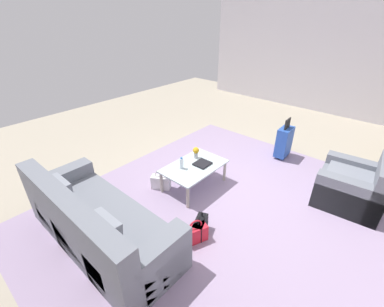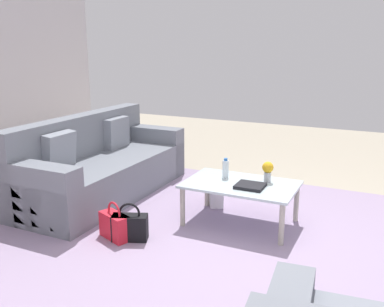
{
  "view_description": "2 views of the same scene",
  "coord_description": "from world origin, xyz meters",
  "px_view_note": "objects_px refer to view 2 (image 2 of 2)",
  "views": [
    {
      "loc": [
        3.17,
        1.9,
        2.69
      ],
      "look_at": [
        0.9,
        -0.11,
        1.01
      ],
      "focal_mm": 24.0,
      "sensor_mm": 36.0,
      "label": 1
    },
    {
      "loc": [
        -0.88,
        3.27,
        1.73
      ],
      "look_at": [
        0.76,
        -0.15,
        0.76
      ],
      "focal_mm": 40.0,
      "sensor_mm": 36.0,
      "label": 2
    }
  ],
  "objects_px": {
    "coffee_table_book": "(250,186)",
    "handbag_white": "(215,193)",
    "flower_vase": "(268,170)",
    "couch": "(98,169)",
    "water_bottle": "(226,169)",
    "handbag_black": "(130,227)",
    "handbag_red": "(115,225)",
    "coffee_table": "(241,188)"
  },
  "relations": [
    {
      "from": "water_bottle",
      "to": "coffee_table_book",
      "type": "bearing_deg",
      "value": 150.64
    },
    {
      "from": "flower_vase",
      "to": "couch",
      "type": "bearing_deg",
      "value": 1.42
    },
    {
      "from": "couch",
      "to": "handbag_white",
      "type": "relative_size",
      "value": 6.45
    },
    {
      "from": "couch",
      "to": "flower_vase",
      "type": "bearing_deg",
      "value": -178.58
    },
    {
      "from": "coffee_table_book",
      "to": "water_bottle",
      "type": "bearing_deg",
      "value": -29.88
    },
    {
      "from": "flower_vase",
      "to": "handbag_black",
      "type": "xyz_separation_m",
      "value": [
        1.0,
        0.94,
        -0.41
      ]
    },
    {
      "from": "water_bottle",
      "to": "handbag_white",
      "type": "height_order",
      "value": "water_bottle"
    },
    {
      "from": "couch",
      "to": "coffee_table_book",
      "type": "height_order",
      "value": "couch"
    },
    {
      "from": "couch",
      "to": "handbag_white",
      "type": "height_order",
      "value": "couch"
    },
    {
      "from": "coffee_table_book",
      "to": "flower_vase",
      "type": "distance_m",
      "value": 0.27
    },
    {
      "from": "water_bottle",
      "to": "handbag_white",
      "type": "relative_size",
      "value": 0.57
    },
    {
      "from": "handbag_black",
      "to": "handbag_red",
      "type": "distance_m",
      "value": 0.14
    },
    {
      "from": "flower_vase",
      "to": "handbag_black",
      "type": "relative_size",
      "value": 0.57
    },
    {
      "from": "handbag_black",
      "to": "handbag_white",
      "type": "distance_m",
      "value": 1.22
    },
    {
      "from": "flower_vase",
      "to": "water_bottle",
      "type": "bearing_deg",
      "value": 6.79
    },
    {
      "from": "handbag_red",
      "to": "handbag_black",
      "type": "bearing_deg",
      "value": -166.2
    },
    {
      "from": "coffee_table_book",
      "to": "handbag_white",
      "type": "bearing_deg",
      "value": -41.01
    },
    {
      "from": "handbag_black",
      "to": "coffee_table_book",
      "type": "bearing_deg",
      "value": -141.78
    },
    {
      "from": "couch",
      "to": "water_bottle",
      "type": "xyz_separation_m",
      "value": [
        -1.6,
        -0.0,
        0.2
      ]
    },
    {
      "from": "coffee_table_book",
      "to": "handbag_black",
      "type": "distance_m",
      "value": 1.18
    },
    {
      "from": "coffee_table_book",
      "to": "handbag_black",
      "type": "bearing_deg",
      "value": 37.7
    },
    {
      "from": "flower_vase",
      "to": "coffee_table_book",
      "type": "bearing_deg",
      "value": 66.5
    },
    {
      "from": "water_bottle",
      "to": "handbag_black",
      "type": "bearing_deg",
      "value": 56.96
    },
    {
      "from": "coffee_table_book",
      "to": "handbag_white",
      "type": "relative_size",
      "value": 0.73
    },
    {
      "from": "coffee_table",
      "to": "handbag_white",
      "type": "relative_size",
      "value": 3.0
    },
    {
      "from": "coffee_table",
      "to": "handbag_red",
      "type": "height_order",
      "value": "coffee_table"
    },
    {
      "from": "water_bottle",
      "to": "handbag_white",
      "type": "xyz_separation_m",
      "value": [
        0.22,
        -0.29,
        -0.38
      ]
    },
    {
      "from": "couch",
      "to": "handbag_red",
      "type": "relative_size",
      "value": 6.45
    },
    {
      "from": "flower_vase",
      "to": "handbag_white",
      "type": "height_order",
      "value": "flower_vase"
    },
    {
      "from": "handbag_white",
      "to": "flower_vase",
      "type": "bearing_deg",
      "value": 159.97
    },
    {
      "from": "handbag_white",
      "to": "handbag_red",
      "type": "xyz_separation_m",
      "value": [
        0.49,
        1.21,
        0.0
      ]
    },
    {
      "from": "water_bottle",
      "to": "coffee_table_book",
      "type": "height_order",
      "value": "water_bottle"
    },
    {
      "from": "flower_vase",
      "to": "handbag_red",
      "type": "distance_m",
      "value": 1.55
    },
    {
      "from": "coffee_table_book",
      "to": "handbag_white",
      "type": "xyz_separation_m",
      "value": [
        0.54,
        -0.47,
        -0.31
      ]
    },
    {
      "from": "handbag_black",
      "to": "handbag_red",
      "type": "bearing_deg",
      "value": 13.8
    },
    {
      "from": "couch",
      "to": "handbag_red",
      "type": "height_order",
      "value": "couch"
    },
    {
      "from": "handbag_white",
      "to": "water_bottle",
      "type": "bearing_deg",
      "value": 128.23
    },
    {
      "from": "flower_vase",
      "to": "handbag_black",
      "type": "height_order",
      "value": "flower_vase"
    },
    {
      "from": "coffee_table_book",
      "to": "handbag_white",
      "type": "distance_m",
      "value": 0.78
    },
    {
      "from": "coffee_table",
      "to": "handbag_white",
      "type": "distance_m",
      "value": 0.62
    },
    {
      "from": "handbag_white",
      "to": "coffee_table_book",
      "type": "bearing_deg",
      "value": 139.5
    },
    {
      "from": "water_bottle",
      "to": "coffee_table_book",
      "type": "relative_size",
      "value": 0.78
    }
  ]
}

